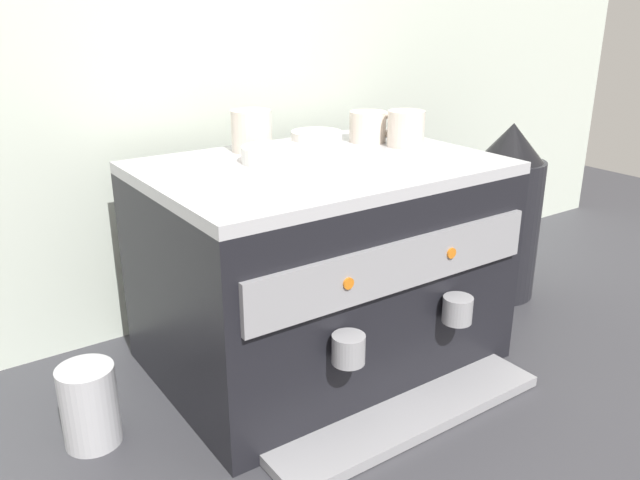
{
  "coord_description": "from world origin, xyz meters",
  "views": [
    {
      "loc": [
        -0.7,
        -1.0,
        0.72
      ],
      "look_at": [
        0.0,
        0.0,
        0.27
      ],
      "focal_mm": 36.29,
      "sensor_mm": 36.0,
      "label": 1
    }
  ],
  "objects_px": {
    "ceramic_cup_1": "(404,128)",
    "coffee_grinder": "(504,214)",
    "ceramic_cup_0": "(368,126)",
    "ceramic_bowl_1": "(271,155)",
    "espresso_machine": "(321,266)",
    "ceramic_cup_2": "(252,130)",
    "milk_pitcher": "(89,405)",
    "ceramic_bowl_0": "(317,139)"
  },
  "relations": [
    {
      "from": "ceramic_cup_1",
      "to": "coffee_grinder",
      "type": "relative_size",
      "value": 0.27
    },
    {
      "from": "ceramic_bowl_0",
      "to": "milk_pitcher",
      "type": "bearing_deg",
      "value": -166.38
    },
    {
      "from": "ceramic_cup_0",
      "to": "ceramic_bowl_0",
      "type": "height_order",
      "value": "ceramic_cup_0"
    },
    {
      "from": "ceramic_cup_0",
      "to": "milk_pitcher",
      "type": "height_order",
      "value": "ceramic_cup_0"
    },
    {
      "from": "ceramic_cup_0",
      "to": "ceramic_cup_1",
      "type": "distance_m",
      "value": 0.09
    },
    {
      "from": "ceramic_cup_0",
      "to": "milk_pitcher",
      "type": "xyz_separation_m",
      "value": [
        -0.69,
        -0.12,
        -0.39
      ]
    },
    {
      "from": "ceramic_cup_2",
      "to": "coffee_grinder",
      "type": "bearing_deg",
      "value": -14.75
    },
    {
      "from": "espresso_machine",
      "to": "ceramic_cup_1",
      "type": "relative_size",
      "value": 5.57
    },
    {
      "from": "ceramic_cup_0",
      "to": "ceramic_bowl_1",
      "type": "bearing_deg",
      "value": -169.43
    },
    {
      "from": "ceramic_cup_0",
      "to": "coffee_grinder",
      "type": "distance_m",
      "value": 0.45
    },
    {
      "from": "ceramic_cup_2",
      "to": "milk_pitcher",
      "type": "bearing_deg",
      "value": -157.69
    },
    {
      "from": "ceramic_cup_0",
      "to": "ceramic_cup_2",
      "type": "xyz_separation_m",
      "value": [
        -0.26,
        0.06,
        0.01
      ]
    },
    {
      "from": "ceramic_cup_2",
      "to": "ceramic_bowl_1",
      "type": "distance_m",
      "value": 0.12
    },
    {
      "from": "ceramic_cup_1",
      "to": "milk_pitcher",
      "type": "distance_m",
      "value": 0.82
    },
    {
      "from": "ceramic_cup_1",
      "to": "ceramic_bowl_0",
      "type": "relative_size",
      "value": 1.1
    },
    {
      "from": "espresso_machine",
      "to": "milk_pitcher",
      "type": "distance_m",
      "value": 0.51
    },
    {
      "from": "coffee_grinder",
      "to": "milk_pitcher",
      "type": "bearing_deg",
      "value": -179.25
    },
    {
      "from": "ceramic_cup_0",
      "to": "ceramic_cup_1",
      "type": "bearing_deg",
      "value": -67.99
    },
    {
      "from": "ceramic_cup_2",
      "to": "ceramic_bowl_0",
      "type": "bearing_deg",
      "value": -17.05
    },
    {
      "from": "ceramic_cup_2",
      "to": "coffee_grinder",
      "type": "xyz_separation_m",
      "value": [
        0.62,
        -0.16,
        -0.25
      ]
    },
    {
      "from": "ceramic_cup_1",
      "to": "coffee_grinder",
      "type": "bearing_deg",
      "value": -3.35
    },
    {
      "from": "ceramic_bowl_0",
      "to": "ceramic_bowl_1",
      "type": "xyz_separation_m",
      "value": [
        -0.16,
        -0.07,
        -0.0
      ]
    },
    {
      "from": "espresso_machine",
      "to": "ceramic_cup_2",
      "type": "distance_m",
      "value": 0.31
    },
    {
      "from": "espresso_machine",
      "to": "coffee_grinder",
      "type": "xyz_separation_m",
      "value": [
        0.57,
        0.01,
        0.0
      ]
    },
    {
      "from": "espresso_machine",
      "to": "milk_pitcher",
      "type": "bearing_deg",
      "value": -179.0
    },
    {
      "from": "coffee_grinder",
      "to": "milk_pitcher",
      "type": "distance_m",
      "value": 1.06
    },
    {
      "from": "ceramic_cup_0",
      "to": "ceramic_cup_2",
      "type": "relative_size",
      "value": 0.89
    },
    {
      "from": "ceramic_cup_1",
      "to": "ceramic_cup_2",
      "type": "xyz_separation_m",
      "value": [
        -0.29,
        0.14,
        0.0
      ]
    },
    {
      "from": "ceramic_cup_1",
      "to": "ceramic_bowl_1",
      "type": "height_order",
      "value": "ceramic_cup_1"
    },
    {
      "from": "ceramic_cup_2",
      "to": "coffee_grinder",
      "type": "distance_m",
      "value": 0.69
    },
    {
      "from": "ceramic_cup_2",
      "to": "ceramic_bowl_1",
      "type": "bearing_deg",
      "value": -101.76
    },
    {
      "from": "ceramic_cup_2",
      "to": "milk_pitcher",
      "type": "distance_m",
      "value": 0.61
    },
    {
      "from": "ceramic_cup_2",
      "to": "ceramic_bowl_1",
      "type": "xyz_separation_m",
      "value": [
        -0.02,
        -0.11,
        -0.03
      ]
    },
    {
      "from": "espresso_machine",
      "to": "milk_pitcher",
      "type": "height_order",
      "value": "espresso_machine"
    },
    {
      "from": "ceramic_bowl_1",
      "to": "espresso_machine",
      "type": "bearing_deg",
      "value": -34.88
    },
    {
      "from": "ceramic_bowl_1",
      "to": "milk_pitcher",
      "type": "relative_size",
      "value": 0.79
    },
    {
      "from": "espresso_machine",
      "to": "ceramic_bowl_1",
      "type": "relative_size",
      "value": 5.82
    },
    {
      "from": "ceramic_bowl_0",
      "to": "coffee_grinder",
      "type": "bearing_deg",
      "value": -14.11
    },
    {
      "from": "ceramic_cup_0",
      "to": "ceramic_cup_1",
      "type": "height_order",
      "value": "ceramic_cup_1"
    },
    {
      "from": "espresso_machine",
      "to": "coffee_grinder",
      "type": "bearing_deg",
      "value": 0.54
    },
    {
      "from": "ceramic_bowl_1",
      "to": "ceramic_bowl_0",
      "type": "bearing_deg",
      "value": 25.18
    },
    {
      "from": "ceramic_cup_0",
      "to": "ceramic_cup_2",
      "type": "bearing_deg",
      "value": 166.36
    }
  ]
}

